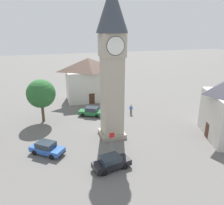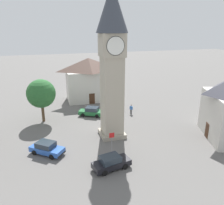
# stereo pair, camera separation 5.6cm
# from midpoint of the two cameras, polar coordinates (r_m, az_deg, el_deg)

# --- Properties ---
(ground_plane) EXTENTS (200.00, 200.00, 0.00)m
(ground_plane) POSITION_cam_midpoint_polar(r_m,az_deg,el_deg) (32.82, 0.05, -8.10)
(ground_plane) COLOR #605E5B
(clock_tower) EXTENTS (3.94, 3.94, 19.76)m
(clock_tower) POSITION_cam_midpoint_polar(r_m,az_deg,el_deg) (29.50, 0.06, 12.34)
(clock_tower) COLOR gray
(clock_tower) RESTS_ON ground
(car_blue_kerb) EXTENTS (4.26, 3.91, 1.53)m
(car_blue_kerb) POSITION_cam_midpoint_polar(r_m,az_deg,el_deg) (29.23, -15.74, -10.76)
(car_blue_kerb) COLOR #2D5BB7
(car_blue_kerb) RESTS_ON ground
(car_silver_kerb) EXTENTS (4.43, 3.46, 1.53)m
(car_silver_kerb) POSITION_cam_midpoint_polar(r_m,az_deg,el_deg) (39.53, -5.05, -2.20)
(car_silver_kerb) COLOR #236B38
(car_silver_kerb) RESTS_ON ground
(car_red_corner) EXTENTS (4.38, 2.49, 1.53)m
(car_red_corner) POSITION_cam_midpoint_polar(r_m,az_deg,el_deg) (25.59, -0.14, -14.53)
(car_red_corner) COLOR black
(car_red_corner) RESTS_ON ground
(pedestrian) EXTENTS (0.46, 0.40, 1.69)m
(pedestrian) POSITION_cam_midpoint_polar(r_m,az_deg,el_deg) (40.24, 4.78, -1.44)
(pedestrian) COLOR black
(pedestrian) RESTS_ON ground
(tree) EXTENTS (4.48, 4.48, 6.87)m
(tree) POSITION_cam_midpoint_polar(r_m,az_deg,el_deg) (37.55, -17.04, 2.10)
(tree) COLOR brown
(tree) RESTS_ON ground
(building_terrace_right) EXTENTS (9.28, 5.95, 8.59)m
(building_terrace_right) POSITION_cam_midpoint_polar(r_m,az_deg,el_deg) (47.14, -5.69, 5.79)
(building_terrace_right) COLOR beige
(building_terrace_right) RESTS_ON ground
(road_sign) EXTENTS (0.60, 0.07, 2.80)m
(road_sign) POSITION_cam_midpoint_polar(r_m,az_deg,el_deg) (27.55, 0.00, -9.19)
(road_sign) COLOR gray
(road_sign) RESTS_ON ground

